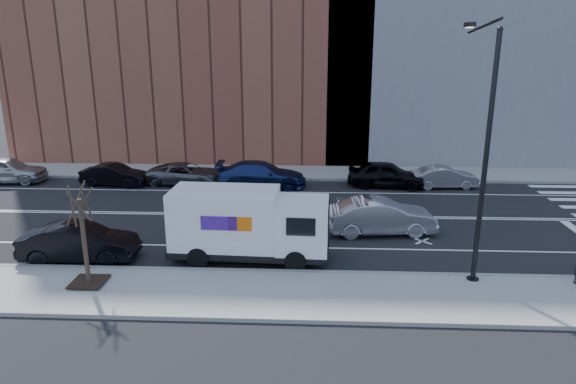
# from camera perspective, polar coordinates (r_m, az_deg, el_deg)

# --- Properties ---
(ground) EXTENTS (120.00, 120.00, 0.00)m
(ground) POSITION_cam_1_polar(r_m,az_deg,el_deg) (26.39, 0.37, -2.62)
(ground) COLOR black
(ground) RESTS_ON ground
(sidewalk_near) EXTENTS (44.00, 3.60, 0.15)m
(sidewalk_near) POSITION_cam_1_polar(r_m,az_deg,el_deg) (18.26, -0.77, -11.33)
(sidewalk_near) COLOR gray
(sidewalk_near) RESTS_ON ground
(sidewalk_far) EXTENTS (44.00, 3.60, 0.15)m
(sidewalk_far) POSITION_cam_1_polar(r_m,az_deg,el_deg) (34.81, 0.96, 2.17)
(sidewalk_far) COLOR gray
(sidewalk_far) RESTS_ON ground
(curb_near) EXTENTS (44.00, 0.25, 0.17)m
(curb_near) POSITION_cam_1_polar(r_m,az_deg,el_deg) (19.87, -0.46, -8.91)
(curb_near) COLOR gray
(curb_near) RESTS_ON ground
(curb_far) EXTENTS (44.00, 0.25, 0.17)m
(curb_far) POSITION_cam_1_polar(r_m,az_deg,el_deg) (33.07, 0.86, 1.43)
(curb_far) COLOR gray
(curb_far) RESTS_ON ground
(road_markings) EXTENTS (40.00, 8.60, 0.01)m
(road_markings) POSITION_cam_1_polar(r_m,az_deg,el_deg) (26.39, 0.37, -2.61)
(road_markings) COLOR white
(road_markings) RESTS_ON ground
(bldg_brick) EXTENTS (26.00, 10.00, 22.00)m
(bldg_brick) POSITION_cam_1_polar(r_m,az_deg,el_deg) (41.62, -10.41, 19.38)
(bldg_brick) COLOR brown
(bldg_brick) RESTS_ON ground
(streetlight) EXTENTS (0.44, 4.02, 9.34)m
(streetlight) POSITION_cam_1_polar(r_m,az_deg,el_deg) (19.33, 20.80, 4.90)
(streetlight) COLOR black
(streetlight) RESTS_ON ground
(street_tree) EXTENTS (1.20, 1.20, 3.75)m
(street_tree) POSITION_cam_1_polar(r_m,az_deg,el_deg) (19.70, -21.61, -6.01)
(street_tree) COLOR black
(street_tree) RESTS_ON ground
(fedex_van) EXTENTS (6.51, 2.51, 2.93)m
(fedex_van) POSITION_cam_1_polar(r_m,az_deg,el_deg) (20.73, -4.47, -3.52)
(fedex_van) COLOR black
(fedex_van) RESTS_ON ground
(far_parked_a) EXTENTS (4.94, 2.19, 1.65)m
(far_parked_a) POSITION_cam_1_polar(r_m,az_deg,el_deg) (36.98, -28.84, 2.17)
(far_parked_a) COLOR #A3A2A7
(far_parked_a) RESTS_ON ground
(far_parked_b) EXTENTS (4.21, 1.84, 1.34)m
(far_parked_b) POSITION_cam_1_polar(r_m,az_deg,el_deg) (33.57, -18.72, 1.82)
(far_parked_b) COLOR black
(far_parked_b) RESTS_ON ground
(far_parked_c) EXTENTS (5.00, 2.72, 1.33)m
(far_parked_c) POSITION_cam_1_polar(r_m,az_deg,el_deg) (32.69, -11.28, 1.99)
(far_parked_c) COLOR #515359
(far_parked_c) RESTS_ON ground
(far_parked_d) EXTENTS (5.49, 2.31, 1.58)m
(far_parked_d) POSITION_cam_1_polar(r_m,az_deg,el_deg) (31.43, -2.98, 1.95)
(far_parked_d) COLOR navy
(far_parked_d) RESTS_ON ground
(far_parked_e) EXTENTS (4.89, 2.40, 1.60)m
(far_parked_e) POSITION_cam_1_polar(r_m,az_deg,el_deg) (31.99, 10.88, 1.95)
(far_parked_e) COLOR black
(far_parked_e) RESTS_ON ground
(far_parked_f) EXTENTS (4.14, 1.80, 1.32)m
(far_parked_f) POSITION_cam_1_polar(r_m,az_deg,el_deg) (32.69, 17.00, 1.58)
(far_parked_f) COLOR #9A999E
(far_parked_f) RESTS_ON ground
(driving_sedan) EXTENTS (5.15, 2.25, 1.65)m
(driving_sedan) POSITION_cam_1_polar(r_m,az_deg,el_deg) (24.09, 10.26, -2.69)
(driving_sedan) COLOR #A5A5AA
(driving_sedan) RESTS_ON ground
(near_parked_rear_a) EXTENTS (4.70, 1.82, 1.53)m
(near_parked_rear_a) POSITION_cam_1_polar(r_m,az_deg,el_deg) (22.49, -22.15, -5.22)
(near_parked_rear_a) COLOR black
(near_parked_rear_a) RESTS_ON ground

